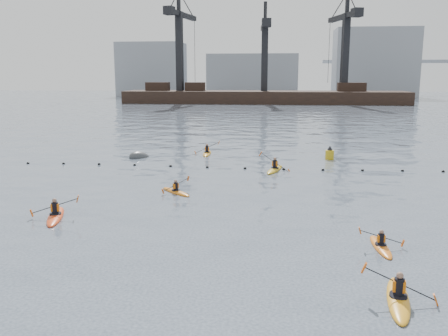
# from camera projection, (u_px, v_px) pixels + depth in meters

# --- Properties ---
(ground) EXTENTS (400.00, 400.00, 0.00)m
(ground) POSITION_uv_depth(u_px,v_px,m) (168.00, 301.00, 15.38)
(ground) COLOR #363E4E
(ground) RESTS_ON ground
(float_line) EXTENTS (33.24, 0.73, 0.24)m
(float_line) POSITION_uv_depth(u_px,v_px,m) (226.00, 168.00, 37.40)
(float_line) COLOR black
(float_line) RESTS_ON ground
(barge_pier) EXTENTS (72.00, 19.30, 29.50)m
(barge_pier) POSITION_uv_depth(u_px,v_px,m) (263.00, 96.00, 122.29)
(barge_pier) COLOR black
(barge_pier) RESTS_ON ground
(skyline) EXTENTS (141.00, 28.00, 22.00)m
(skyline) POSITION_uv_depth(u_px,v_px,m) (274.00, 69.00, 159.88)
(skyline) COLOR gray
(skyline) RESTS_ON ground
(kayaker_0) EXTENTS (2.38, 3.64, 1.26)m
(kayaker_0) POSITION_uv_depth(u_px,v_px,m) (55.00, 215.00, 24.42)
(kayaker_0) COLOR #E34115
(kayaker_0) RESTS_ON ground
(kayaker_1) EXTENTS (2.42, 3.58, 1.33)m
(kayaker_1) POSITION_uv_depth(u_px,v_px,m) (398.00, 298.00, 15.40)
(kayaker_1) COLOR orange
(kayaker_1) RESTS_ON ground
(kayaker_2) EXTENTS (2.47, 2.50, 1.05)m
(kayaker_2) POSITION_uv_depth(u_px,v_px,m) (176.00, 191.00, 29.56)
(kayaker_2) COLOR #CB6C13
(kayaker_2) RESTS_ON ground
(kayaker_3) EXTENTS (2.51, 3.68, 1.57)m
(kayaker_3) POSITION_uv_depth(u_px,v_px,m) (275.00, 169.00, 36.45)
(kayaker_3) COLOR gold
(kayaker_3) RESTS_ON ground
(kayaker_4) EXTENTS (1.95, 2.88, 1.01)m
(kayaker_4) POSITION_uv_depth(u_px,v_px,m) (381.00, 246.00, 20.13)
(kayaker_4) COLOR orange
(kayaker_4) RESTS_ON ground
(kayaker_5) EXTENTS (2.39, 3.45, 1.36)m
(kayaker_5) POSITION_uv_depth(u_px,v_px,m) (207.00, 153.00, 43.95)
(kayaker_5) COLOR orange
(kayaker_5) RESTS_ON ground
(mooring_buoy) EXTENTS (2.36, 2.56, 1.46)m
(mooring_buoy) POSITION_uv_depth(u_px,v_px,m) (139.00, 157.00, 42.21)
(mooring_buoy) COLOR #3E4143
(mooring_buoy) RESTS_ON ground
(nav_buoy) EXTENTS (0.75, 0.75, 1.36)m
(nav_buoy) POSITION_uv_depth(u_px,v_px,m) (330.00, 155.00, 41.14)
(nav_buoy) COLOR gold
(nav_buoy) RESTS_ON ground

